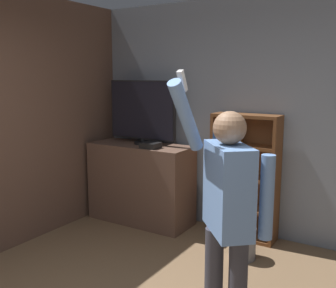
{
  "coord_description": "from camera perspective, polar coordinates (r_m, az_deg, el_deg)",
  "views": [
    {
      "loc": [
        1.49,
        -1.52,
        1.83
      ],
      "look_at": [
        -0.41,
        1.55,
        1.2
      ],
      "focal_mm": 42.0,
      "sensor_mm": 36.0,
      "label": 1
    }
  ],
  "objects": [
    {
      "name": "waste_bin",
      "position": [
        4.17,
        10.75,
        -13.88
      ],
      "size": [
        0.27,
        0.27,
        0.33
      ],
      "color": "gray",
      "rests_on": "ground_plane"
    },
    {
      "name": "tv_ledge",
      "position": [
        4.98,
        -3.95,
        -5.68
      ],
      "size": [
        1.31,
        0.53,
        0.99
      ],
      "color": "brown",
      "rests_on": "ground_plane"
    },
    {
      "name": "game_console",
      "position": [
        4.62,
        -2.55,
        -0.2
      ],
      "size": [
        0.21,
        0.19,
        0.07
      ],
      "color": "black",
      "rests_on": "tv_ledge"
    },
    {
      "name": "television",
      "position": [
        4.86,
        -3.73,
        4.7
      ],
      "size": [
        0.94,
        0.22,
        0.79
      ],
      "color": "black",
      "rests_on": "tv_ledge"
    },
    {
      "name": "wall_back",
      "position": [
        4.56,
        12.59,
        3.62
      ],
      "size": [
        6.07,
        0.09,
        2.7
      ],
      "color": "gray",
      "rests_on": "ground_plane"
    },
    {
      "name": "bookshelf",
      "position": [
        4.55,
        10.19,
        -4.8
      ],
      "size": [
        0.75,
        0.28,
        1.42
      ],
      "color": "brown",
      "rests_on": "ground_plane"
    },
    {
      "name": "person",
      "position": [
        2.68,
        8.6,
        -8.75
      ],
      "size": [
        0.62,
        0.55,
        1.87
      ],
      "rotation": [
        0.0,
        0.0,
        -0.85
      ],
      "color": "#383842",
      "rests_on": "ground_plane"
    },
    {
      "name": "wall_side_brick",
      "position": [
        4.6,
        -19.12,
        3.35
      ],
      "size": [
        0.06,
        4.34,
        2.7
      ],
      "color": "brown",
      "rests_on": "ground_plane"
    }
  ]
}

